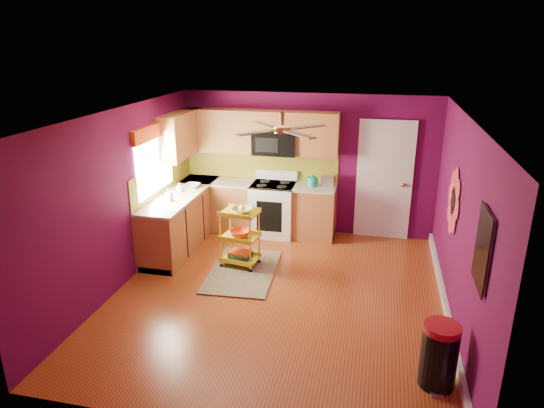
# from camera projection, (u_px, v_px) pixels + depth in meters

# --- Properties ---
(ground) EXTENTS (5.00, 5.00, 0.00)m
(ground) POSITION_uv_depth(u_px,v_px,m) (278.00, 296.00, 6.72)
(ground) COLOR maroon
(ground) RESTS_ON ground
(room_envelope) EXTENTS (4.54, 5.04, 2.52)m
(room_envelope) POSITION_uv_depth(u_px,v_px,m) (281.00, 183.00, 6.18)
(room_envelope) COLOR #57093D
(room_envelope) RESTS_ON ground
(lower_cabinets) EXTENTS (2.81, 2.31, 0.94)m
(lower_cabinets) POSITION_uv_depth(u_px,v_px,m) (225.00, 214.00, 8.54)
(lower_cabinets) COLOR brown
(lower_cabinets) RESTS_ON ground
(electric_range) EXTENTS (0.76, 0.66, 1.13)m
(electric_range) POSITION_uv_depth(u_px,v_px,m) (273.00, 209.00, 8.68)
(electric_range) COLOR white
(electric_range) RESTS_ON ground
(upper_cabinetry) EXTENTS (2.80, 2.30, 1.26)m
(upper_cabinetry) POSITION_uv_depth(u_px,v_px,m) (234.00, 134.00, 8.39)
(upper_cabinetry) COLOR brown
(upper_cabinetry) RESTS_ON ground
(left_window) EXTENTS (0.08, 1.35, 1.08)m
(left_window) POSITION_uv_depth(u_px,v_px,m) (154.00, 149.00, 7.58)
(left_window) COLOR white
(left_window) RESTS_ON ground
(panel_door) EXTENTS (0.95, 0.11, 2.15)m
(panel_door) POSITION_uv_depth(u_px,v_px,m) (384.00, 182.00, 8.38)
(panel_door) COLOR white
(panel_door) RESTS_ON ground
(right_wall_art) EXTENTS (0.04, 2.74, 1.04)m
(right_wall_art) POSITION_uv_depth(u_px,v_px,m) (465.00, 220.00, 5.48)
(right_wall_art) COLOR black
(right_wall_art) RESTS_ON ground
(ceiling_fan) EXTENTS (1.01, 1.01, 0.26)m
(ceiling_fan) POSITION_uv_depth(u_px,v_px,m) (282.00, 129.00, 6.16)
(ceiling_fan) COLOR #BF8C3F
(ceiling_fan) RESTS_ON ground
(shag_rug) EXTENTS (1.05, 1.63, 0.02)m
(shag_rug) POSITION_uv_depth(u_px,v_px,m) (243.00, 271.00, 7.40)
(shag_rug) COLOR black
(shag_rug) RESTS_ON ground
(rolling_cart) EXTENTS (0.61, 0.49, 1.00)m
(rolling_cart) POSITION_uv_depth(u_px,v_px,m) (240.00, 235.00, 7.44)
(rolling_cart) COLOR yellow
(rolling_cart) RESTS_ON ground
(trash_can) EXTENTS (0.39, 0.42, 0.71)m
(trash_can) POSITION_uv_depth(u_px,v_px,m) (439.00, 355.00, 4.90)
(trash_can) COLOR black
(trash_can) RESTS_ON ground
(teal_kettle) EXTENTS (0.18, 0.18, 0.21)m
(teal_kettle) POSITION_uv_depth(u_px,v_px,m) (312.00, 181.00, 8.40)
(teal_kettle) COLOR #15A18E
(teal_kettle) RESTS_ON lower_cabinets
(toaster) EXTENTS (0.22, 0.15, 0.18)m
(toaster) POSITION_uv_depth(u_px,v_px,m) (327.00, 181.00, 8.43)
(toaster) COLOR beige
(toaster) RESTS_ON lower_cabinets
(soap_bottle_a) EXTENTS (0.09, 0.10, 0.21)m
(soap_bottle_a) POSITION_uv_depth(u_px,v_px,m) (169.00, 195.00, 7.63)
(soap_bottle_a) COLOR #EA3F72
(soap_bottle_a) RESTS_ON lower_cabinets
(soap_bottle_b) EXTENTS (0.12, 0.12, 0.16)m
(soap_bottle_b) POSITION_uv_depth(u_px,v_px,m) (179.00, 187.00, 8.10)
(soap_bottle_b) COLOR white
(soap_bottle_b) RESTS_ON lower_cabinets
(counter_dish) EXTENTS (0.26, 0.26, 0.06)m
(counter_dish) POSITION_uv_depth(u_px,v_px,m) (193.00, 186.00, 8.34)
(counter_dish) COLOR white
(counter_dish) RESTS_ON lower_cabinets
(counter_cup) EXTENTS (0.11, 0.11, 0.09)m
(counter_cup) POSITION_uv_depth(u_px,v_px,m) (170.00, 198.00, 7.67)
(counter_cup) COLOR white
(counter_cup) RESTS_ON lower_cabinets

